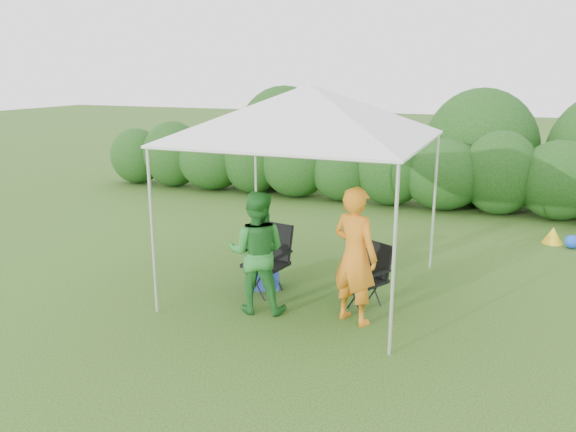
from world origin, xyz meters
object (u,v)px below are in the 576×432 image
at_px(man, 355,256).
at_px(cooler, 263,274).
at_px(chair_right, 370,271).
at_px(chair_left, 269,254).
at_px(canopy, 309,112).
at_px(woman, 257,252).

distance_m(man, cooler, 1.72).
bearing_deg(chair_right, chair_left, -151.09).
relative_size(canopy, woman, 1.98).
xyz_separation_m(chair_right, chair_left, (-1.40, -0.04, 0.06)).
xyz_separation_m(man, cooler, (-1.48, 0.60, -0.65)).
bearing_deg(canopy, chair_left, -142.58).
height_order(chair_right, woman, woman).
height_order(chair_left, woman, woman).
relative_size(chair_left, cooler, 1.72).
xyz_separation_m(man, woman, (-1.23, -0.15, -0.06)).
relative_size(woman, cooler, 2.81).
bearing_deg(cooler, chair_left, -58.33).
bearing_deg(chair_right, cooler, -155.07).
bearing_deg(chair_left, chair_right, 12.06).
xyz_separation_m(chair_left, woman, (0.11, -0.64, 0.24)).
relative_size(chair_right, woman, 0.54).
bearing_deg(man, woman, 29.27).
distance_m(woman, cooler, 0.98).
height_order(chair_right, chair_left, chair_left).
height_order(woman, cooler, woman).
bearing_deg(canopy, chair_right, -17.18).
height_order(canopy, woman, canopy).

